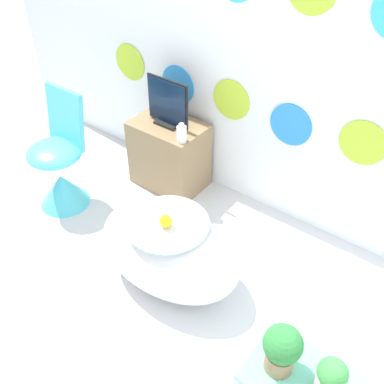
% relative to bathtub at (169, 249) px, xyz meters
% --- Properties ---
extents(ground_plane, '(12.00, 12.00, 0.00)m').
position_rel_bathtub_xyz_m(ground_plane, '(-0.24, -0.79, -0.24)').
color(ground_plane, silver).
extents(wall_back_dotted, '(4.22, 0.05, 2.60)m').
position_rel_bathtub_xyz_m(wall_back_dotted, '(-0.24, 0.97, 1.06)').
color(wall_back_dotted, white).
rests_on(wall_back_dotted, ground_plane).
extents(bathtub, '(0.92, 0.58, 0.47)m').
position_rel_bathtub_xyz_m(bathtub, '(0.00, 0.00, 0.00)').
color(bathtub, white).
rests_on(bathtub, ground_plane).
extents(rubber_duck, '(0.07, 0.08, 0.09)m').
position_rel_bathtub_xyz_m(rubber_duck, '(0.02, -0.04, 0.27)').
color(rubber_duck, yellow).
rests_on(rubber_duck, bathtub).
extents(chair, '(0.38, 0.38, 0.86)m').
position_rel_bathtub_xyz_m(chair, '(-1.06, 0.09, 0.04)').
color(chair, '#4CC6DB').
rests_on(chair, ground_plane).
extents(tv_cabinet, '(0.53, 0.37, 0.53)m').
position_rel_bathtub_xyz_m(tv_cabinet, '(-0.59, 0.73, 0.03)').
color(tv_cabinet, '#8E704C').
rests_on(tv_cabinet, ground_plane).
extents(tv, '(0.34, 0.12, 0.34)m').
position_rel_bathtub_xyz_m(tv, '(-0.59, 0.74, 0.45)').
color(tv, black).
rests_on(tv, tv_cabinet).
extents(vase, '(0.07, 0.07, 0.14)m').
position_rel_bathtub_xyz_m(vase, '(-0.37, 0.62, 0.35)').
color(vase, white).
rests_on(vase, tv_cabinet).
extents(potted_plant_left, '(0.16, 0.16, 0.25)m').
position_rel_bathtub_xyz_m(potted_plant_left, '(0.91, -0.39, 0.35)').
color(potted_plant_left, '#8C6B4C').
rests_on(potted_plant_left, side_table).
extents(potted_plant_right, '(0.12, 0.12, 0.19)m').
position_rel_bathtub_xyz_m(potted_plant_right, '(1.11, -0.36, 0.31)').
color(potted_plant_right, white).
rests_on(potted_plant_right, side_table).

